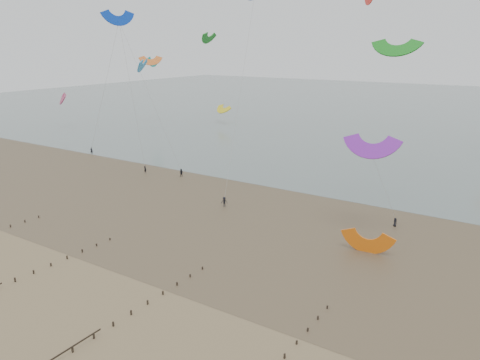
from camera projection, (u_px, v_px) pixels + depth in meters
ground at (114, 300)px, 55.49m from camera, size 500.00×500.00×0.00m
sea_and_shore at (242, 211)px, 85.35m from camera, size 500.00×665.00×0.03m
kitesurfer_lead at (145, 169)px, 110.18m from camera, size 0.66×0.44×1.80m
kitesurfers at (308, 194)px, 91.89m from camera, size 105.32×25.72×1.90m
grounded_kite at (366, 252)px, 68.33m from camera, size 6.94×5.62×3.60m
kites_airborne at (328, 73)px, 125.56m from camera, size 227.02×110.95×44.76m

